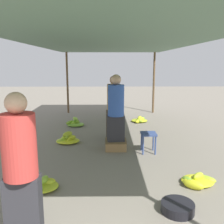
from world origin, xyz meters
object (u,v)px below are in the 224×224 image
object	(u,v)px
banana_pile_left_0	(44,185)
banana_pile_right_1	(197,181)
vendor_foreground	(21,169)
banana_pile_right_0	(140,120)
basin_black	(178,207)
banana_pile_left_1	(67,139)
stool	(148,137)
shopper_walking_mid	(116,112)
crate_near	(116,145)
shopper_walking_far	(114,106)
banana_pile_left_2	(75,123)

from	to	relation	value
banana_pile_left_0	banana_pile_right_1	world-z (taller)	banana_pile_left_0
vendor_foreground	banana_pile_right_0	bearing A→B (deg)	71.06
vendor_foreground	basin_black	size ratio (longest dim) A/B	3.78
banana_pile_left_1	stool	bearing A→B (deg)	-20.42
shopper_walking_mid	stool	bearing A→B (deg)	-15.42
banana_pile_left_0	crate_near	xyz separation A→B (m)	(1.21, 1.89, 0.04)
shopper_walking_far	banana_pile_right_0	bearing A→B (deg)	62.96
basin_black	shopper_walking_mid	distance (m)	2.75
vendor_foreground	banana_pile_right_1	xyz separation A→B (m)	(2.41, 1.35, -0.82)
banana_pile_left_1	shopper_walking_far	bearing A→B (deg)	19.42
banana_pile_right_1	crate_near	size ratio (longest dim) A/B	1.27
vendor_foreground	shopper_walking_far	xyz separation A→B (m)	(1.07, 4.01, -0.02)
stool	banana_pile_right_1	size ratio (longest dim) A/B	0.73
crate_near	shopper_walking_far	bearing A→B (deg)	91.86
stool	shopper_walking_far	size ratio (longest dim) A/B	0.27
banana_pile_right_1	crate_near	bearing A→B (deg)	126.57
shopper_walking_far	banana_pile_left_0	bearing A→B (deg)	-112.87
vendor_foreground	basin_black	world-z (taller)	vendor_foreground
stool	banana_pile_right_1	distance (m)	1.65
banana_pile_left_1	shopper_walking_mid	bearing A→B (deg)	-23.27
banana_pile_left_2	crate_near	world-z (taller)	banana_pile_left_2
banana_pile_left_0	banana_pile_left_1	distance (m)	2.38
vendor_foreground	banana_pile_right_1	world-z (taller)	vendor_foreground
shopper_walking_far	shopper_walking_mid	bearing A→B (deg)	-88.24
banana_pile_left_0	banana_pile_left_1	world-z (taller)	banana_pile_left_1
banana_pile_left_0	vendor_foreground	bearing A→B (deg)	-84.90
crate_near	shopper_walking_far	world-z (taller)	shopper_walking_far
vendor_foreground	banana_pile_left_2	world-z (taller)	vendor_foreground
banana_pile_right_1	shopper_walking_far	xyz separation A→B (m)	(-1.34, 2.66, 0.81)
vendor_foreground	stool	distance (m)	3.44
basin_black	banana_pile_left_2	size ratio (longest dim) A/B	0.76
crate_near	banana_pile_left_2	bearing A→B (deg)	119.49
stool	banana_pile_right_1	bearing A→B (deg)	-69.14
crate_near	shopper_walking_far	distance (m)	1.18
stool	crate_near	bearing A→B (deg)	161.61
banana_pile_right_0	shopper_walking_mid	bearing A→B (deg)	-108.10
stool	banana_pile_right_0	distance (m)	2.99
banana_pile_left_0	shopper_walking_far	xyz separation A→B (m)	(1.18, 2.79, 0.80)
basin_black	shopper_walking_far	size ratio (longest dim) A/B	0.27
banana_pile_right_0	shopper_walking_mid	distance (m)	3.04
crate_near	shopper_walking_far	xyz separation A→B (m)	(-0.03, 0.90, 0.76)
shopper_walking_mid	banana_pile_left_1	bearing A→B (deg)	156.73
vendor_foreground	banana_pile_left_1	xyz separation A→B (m)	(-0.12, 3.59, -0.79)
banana_pile_left_1	banana_pile_right_1	size ratio (longest dim) A/B	0.93
vendor_foreground	banana_pile_left_0	xyz separation A→B (m)	(-0.11, 1.22, -0.82)
banana_pile_right_0	banana_pile_right_1	xyz separation A→B (m)	(0.40, -4.49, -0.01)
stool	shopper_walking_mid	distance (m)	0.93
crate_near	vendor_foreground	bearing A→B (deg)	-109.46
crate_near	shopper_walking_mid	xyz separation A→B (m)	(-0.00, -0.04, 0.80)
vendor_foreground	crate_near	distance (m)	3.39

